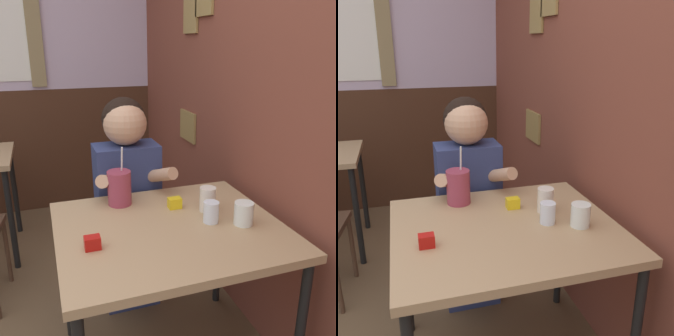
{
  "view_description": "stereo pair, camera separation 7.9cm",
  "coord_description": "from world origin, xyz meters",
  "views": [
    {
      "loc": [
        0.17,
        -0.96,
        1.49
      ],
      "look_at": [
        0.69,
        0.54,
        0.95
      ],
      "focal_mm": 40.0,
      "sensor_mm": 36.0,
      "label": 1
    },
    {
      "loc": [
        0.25,
        -0.98,
        1.49
      ],
      "look_at": [
        0.69,
        0.54,
        0.95
      ],
      "focal_mm": 40.0,
      "sensor_mm": 36.0,
      "label": 2
    }
  ],
  "objects": [
    {
      "name": "cocktail_pitcher",
      "position": [
        0.49,
        0.67,
        0.83
      ],
      "size": [
        0.11,
        0.11,
        0.28
      ],
      "color": "#99384C",
      "rests_on": "main_table"
    },
    {
      "name": "main_table",
      "position": [
        0.64,
        0.38,
        0.68
      ],
      "size": [
        0.94,
        0.81,
        0.75
      ],
      "color": "tan",
      "rests_on": "ground_plane"
    },
    {
      "name": "glass_near_pitcher",
      "position": [
        0.82,
        0.35,
        0.8
      ],
      "size": [
        0.07,
        0.07,
        0.09
      ],
      "color": "silver",
      "rests_on": "main_table"
    },
    {
      "name": "condiment_mustard",
      "position": [
        0.72,
        0.54,
        0.78
      ],
      "size": [
        0.06,
        0.04,
        0.05
      ],
      "color": "yellow",
      "rests_on": "main_table"
    },
    {
      "name": "back_wall",
      "position": [
        -0.01,
        2.51,
        1.36
      ],
      "size": [
        5.33,
        0.09,
        2.7
      ],
      "color": "silver",
      "rests_on": "ground_plane"
    },
    {
      "name": "glass_center",
      "position": [
        0.94,
        0.29,
        0.8
      ],
      "size": [
        0.08,
        0.08,
        0.1
      ],
      "color": "silver",
      "rests_on": "main_table"
    },
    {
      "name": "glass_far_side",
      "position": [
        0.86,
        0.46,
        0.81
      ],
      "size": [
        0.07,
        0.07,
        0.11
      ],
      "color": "silver",
      "rests_on": "main_table"
    },
    {
      "name": "brick_wall_right",
      "position": [
        1.2,
        1.24,
        1.35
      ],
      "size": [
        0.08,
        4.48,
        2.7
      ],
      "color": "brown",
      "rests_on": "ground_plane"
    },
    {
      "name": "condiment_ketchup",
      "position": [
        0.31,
        0.29,
        0.78
      ],
      "size": [
        0.06,
        0.04,
        0.05
      ],
      "color": "#B7140F",
      "rests_on": "main_table"
    },
    {
      "name": "person_seated",
      "position": [
        0.59,
        0.92,
        0.67
      ],
      "size": [
        0.42,
        0.42,
        1.22
      ],
      "color": "navy",
      "rests_on": "ground_plane"
    }
  ]
}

